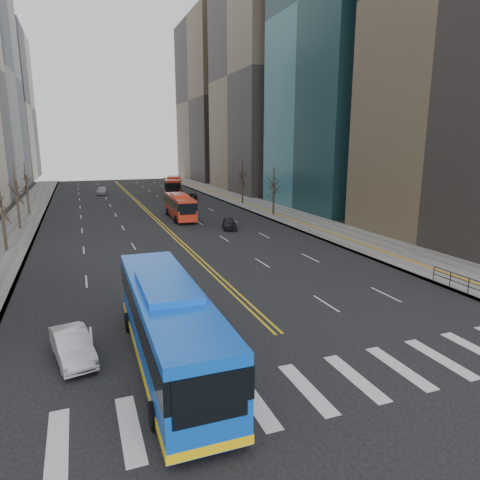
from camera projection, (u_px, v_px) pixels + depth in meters
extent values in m
plane|color=black|center=(331.00, 383.00, 17.94)|extent=(220.00, 220.00, 0.00)
cube|color=slate|center=(268.00, 209.00, 65.01)|extent=(7.00, 130.00, 0.15)
cube|color=slate|center=(20.00, 223.00, 53.29)|extent=(5.00, 130.00, 0.15)
cube|color=silver|center=(57.00, 444.00, 14.27)|extent=(0.70, 4.00, 0.01)
cube|color=silver|center=(130.00, 428.00, 15.08)|extent=(0.70, 4.00, 0.01)
cube|color=silver|center=(195.00, 414.00, 15.90)|extent=(0.70, 4.00, 0.01)
cube|color=silver|center=(253.00, 400.00, 16.71)|extent=(0.70, 4.00, 0.01)
cube|color=silver|center=(307.00, 388.00, 17.53)|extent=(0.70, 4.00, 0.01)
cube|color=silver|center=(355.00, 378.00, 18.34)|extent=(0.70, 4.00, 0.01)
cube|color=silver|center=(399.00, 368.00, 19.16)|extent=(0.70, 4.00, 0.01)
cube|color=silver|center=(440.00, 358.00, 19.97)|extent=(0.70, 4.00, 0.01)
cube|color=silver|center=(478.00, 350.00, 20.79)|extent=(0.70, 4.00, 0.01)
cube|color=gold|center=(141.00, 207.00, 68.05)|extent=(0.15, 100.00, 0.01)
cube|color=gold|center=(144.00, 206.00, 68.18)|extent=(0.15, 100.00, 0.01)
cube|color=#37717D|center=(358.00, 9.00, 62.37)|extent=(20.00, 22.00, 58.00)
cube|color=#7D6956|center=(273.00, 78.00, 87.98)|extent=(20.00, 26.00, 46.00)
cube|color=brown|center=(220.00, 102.00, 117.27)|extent=(18.00, 30.00, 42.00)
cube|color=black|center=(469.00, 278.00, 28.09)|extent=(0.04, 6.00, 0.04)
cylinder|color=black|center=(468.00, 286.00, 28.20)|extent=(0.06, 0.06, 1.00)
cylinder|color=black|center=(450.00, 279.00, 29.57)|extent=(0.06, 0.06, 1.00)
cylinder|color=black|center=(434.00, 273.00, 30.94)|extent=(0.06, 0.06, 1.00)
cylinder|color=black|center=(5.00, 233.00, 39.39)|extent=(0.28, 0.28, 3.60)
cylinder|color=black|center=(19.00, 213.00, 49.38)|extent=(0.28, 0.28, 4.00)
cylinder|color=black|center=(28.00, 202.00, 59.44)|extent=(0.28, 0.28, 3.80)
cylinder|color=black|center=(273.00, 203.00, 59.56)|extent=(0.28, 0.28, 3.50)
cylinder|color=black|center=(243.00, 193.00, 70.48)|extent=(0.28, 0.28, 3.75)
cube|color=blue|center=(169.00, 324.00, 19.08)|extent=(2.93, 13.45, 3.23)
cube|color=black|center=(168.00, 311.00, 18.95)|extent=(2.99, 13.47, 1.15)
cube|color=blue|center=(167.00, 287.00, 18.70)|extent=(2.28, 4.72, 0.40)
cube|color=yellow|center=(170.00, 353.00, 19.39)|extent=(2.99, 13.47, 0.35)
cylinder|color=black|center=(154.00, 415.00, 15.00)|extent=(0.31, 1.00, 1.00)
cylinder|color=black|center=(229.00, 399.00, 15.94)|extent=(0.31, 1.00, 1.00)
cylinder|color=black|center=(128.00, 322.00, 22.87)|extent=(0.31, 1.00, 1.00)
cylinder|color=black|center=(180.00, 315.00, 23.81)|extent=(0.31, 1.00, 1.00)
cube|color=#B42813|center=(180.00, 206.00, 56.80)|extent=(2.76, 10.46, 2.67)
cube|color=black|center=(180.00, 202.00, 56.68)|extent=(2.82, 10.48, 0.97)
cube|color=#B42813|center=(180.00, 195.00, 56.49)|extent=(2.03, 3.70, 0.40)
cylinder|color=black|center=(176.00, 219.00, 53.63)|extent=(0.34, 1.01, 1.00)
cylinder|color=black|center=(194.00, 218.00, 54.36)|extent=(0.34, 1.01, 1.00)
cylinder|color=black|center=(167.00, 212.00, 59.77)|extent=(0.34, 1.01, 1.00)
cylinder|color=black|center=(184.00, 211.00, 60.50)|extent=(0.34, 1.01, 1.00)
cube|color=#B42813|center=(174.00, 186.00, 80.62)|extent=(5.51, 12.33, 3.15)
cube|color=black|center=(174.00, 183.00, 80.49)|extent=(5.57, 12.36, 1.12)
cube|color=#B42813|center=(174.00, 177.00, 80.25)|extent=(3.12, 4.61, 0.40)
cylinder|color=black|center=(166.00, 196.00, 77.05)|extent=(0.53, 1.04, 1.00)
cylinder|color=black|center=(181.00, 196.00, 77.38)|extent=(0.53, 1.04, 1.00)
cylinder|color=black|center=(168.00, 192.00, 84.50)|extent=(0.53, 1.04, 1.00)
cylinder|color=black|center=(182.00, 192.00, 84.83)|extent=(0.53, 1.04, 1.00)
imported|color=silver|center=(72.00, 346.00, 19.76)|extent=(2.22, 4.39, 1.38)
imported|color=black|center=(229.00, 223.00, 50.15)|extent=(2.35, 4.08, 1.31)
imported|color=#9A9A9F|center=(102.00, 191.00, 84.14)|extent=(2.49, 4.83, 1.34)
imported|color=black|center=(192.00, 197.00, 76.51)|extent=(2.83, 4.21, 1.07)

